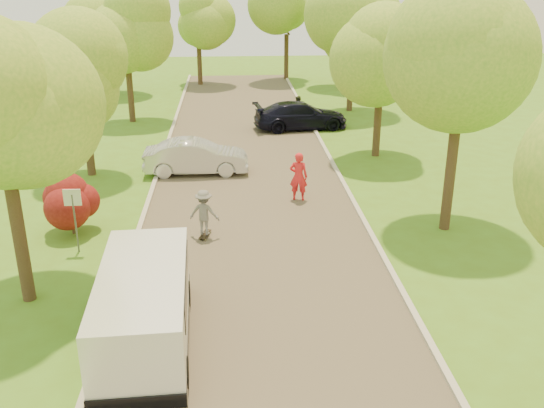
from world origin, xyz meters
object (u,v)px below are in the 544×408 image
object	(u,v)px
silver_sedan	(196,157)
street_sign	(73,207)
longboard	(205,234)
skateboarder	(204,212)
dark_sedan	(301,115)
person_olive	(298,110)
minivan	(144,306)
person_striped	(299,177)

from	to	relation	value
silver_sedan	street_sign	bearing A→B (deg)	155.92
longboard	skateboarder	size ratio (longest dim) A/B	0.53
dark_sedan	person_olive	size ratio (longest dim) A/B	3.33
minivan	person_olive	xyz separation A→B (m)	(6.21, 22.33, -0.24)
street_sign	dark_sedan	bearing A→B (deg)	59.65
minivan	street_sign	bearing A→B (deg)	115.47
minivan	longboard	xyz separation A→B (m)	(1.23, 6.27, -0.95)
minivan	skateboarder	size ratio (longest dim) A/B	3.35
dark_sedan	longboard	distance (m)	15.51
skateboarder	person_olive	world-z (taller)	skateboarder
person_striped	street_sign	bearing A→B (deg)	42.78
dark_sedan	silver_sedan	bearing A→B (deg)	136.74
silver_sedan	skateboarder	distance (m)	7.02
street_sign	skateboarder	xyz separation A→B (m)	(4.10, 0.88, -0.65)
minivan	dark_sedan	size ratio (longest dim) A/B	1.01
longboard	person_olive	size ratio (longest dim) A/B	0.53
minivan	person_striped	xyz separation A→B (m)	(4.84, 9.59, -0.06)
silver_sedan	person_olive	xyz separation A→B (m)	(5.58, 9.08, 0.04)
street_sign	longboard	world-z (taller)	street_sign
skateboarder	person_striped	bearing A→B (deg)	-122.78
silver_sedan	person_striped	size ratio (longest dim) A/B	2.36
minivan	longboard	world-z (taller)	minivan
street_sign	silver_sedan	bearing A→B (deg)	66.01
skateboarder	dark_sedan	bearing A→B (deg)	-94.19
minivan	person_olive	size ratio (longest dim) A/B	3.37
silver_sedan	longboard	xyz separation A→B (m)	(0.60, -6.99, -0.67)
street_sign	silver_sedan	xyz separation A→B (m)	(3.50, 7.86, -0.80)
minivan	silver_sedan	size ratio (longest dim) A/B	1.16
minivan	longboard	size ratio (longest dim) A/B	6.30
silver_sedan	skateboarder	world-z (taller)	skateboarder
dark_sedan	person_striped	size ratio (longest dim) A/B	2.71
person_striped	person_olive	distance (m)	12.82
silver_sedan	longboard	size ratio (longest dim) A/B	5.42
dark_sedan	skateboarder	world-z (taller)	skateboarder
person_striped	person_olive	bearing A→B (deg)	-81.89
silver_sedan	person_striped	bearing A→B (deg)	-131.18
dark_sedan	person_striped	xyz separation A→B (m)	(-1.39, -11.34, 0.21)
dark_sedan	longboard	bearing A→B (deg)	154.02
silver_sedan	dark_sedan	bearing A→B (deg)	-36.21
minivan	person_olive	world-z (taller)	minivan
silver_sedan	skateboarder	size ratio (longest dim) A/B	2.88
street_sign	person_striped	distance (m)	8.79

